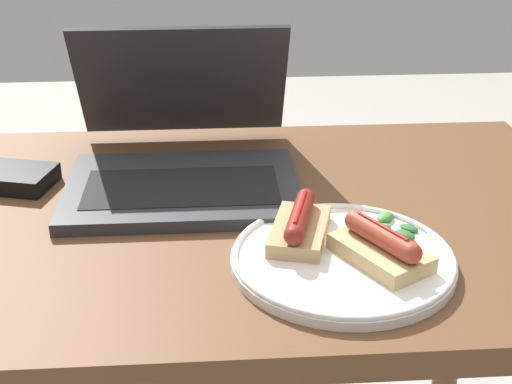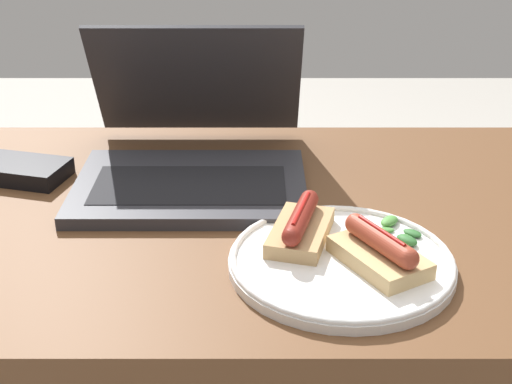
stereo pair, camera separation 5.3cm
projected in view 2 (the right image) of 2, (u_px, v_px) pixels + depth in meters
desk at (194, 264)px, 1.02m from camera, size 1.15×0.65×0.70m
laptop at (190, 154)px, 1.06m from camera, size 0.33×0.35×0.22m
plate at (339, 261)px, 0.84m from camera, size 0.27×0.27×0.02m
sausage_toast_left at (377, 251)px, 0.82m from camera, size 0.12×0.14×0.05m
sausage_toast_middle at (298, 226)px, 0.88m from camera, size 0.09×0.13×0.05m
salad_pile at (387, 235)px, 0.89m from camera, size 0.08×0.09×0.01m
external_drive at (21, 171)px, 1.07m from camera, size 0.15×0.11×0.03m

